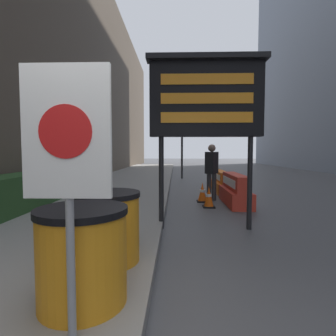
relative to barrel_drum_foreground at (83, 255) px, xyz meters
name	(u,v)px	position (x,y,z in m)	size (l,w,h in m)	color
building_left_facade	(69,42)	(-3.78, 9.20, 5.70)	(0.40, 50.40, 12.60)	brown
hedge_strip	(1,196)	(-2.98, 3.26, -0.02)	(0.90, 6.91, 0.85)	#284C23
barrel_drum_foreground	(83,255)	(0.00, 0.00, 0.00)	(0.83, 0.83, 0.89)	orange
barrel_drum_middle	(108,226)	(-0.01, 0.92, 0.00)	(0.83, 0.83, 0.89)	orange
warning_sign	(67,152)	(0.10, -0.52, 0.94)	(0.62, 0.08, 2.00)	gray
message_board	(206,100)	(1.45, 2.88, 1.97)	(2.32, 0.36, 3.40)	black
jersey_barrier_red_striped	(235,191)	(2.63, 5.45, -0.21)	(0.62, 2.10, 0.89)	red
jersey_barrier_orange_near	(220,182)	(2.63, 7.98, -0.25)	(0.55, 2.18, 0.81)	orange
traffic_cone_near	(202,193)	(1.69, 5.77, -0.31)	(0.33, 0.33, 0.60)	black
traffic_cone_mid	(209,197)	(1.79, 4.95, -0.32)	(0.33, 0.33, 0.59)	black
traffic_light_near_curb	(182,124)	(1.23, 12.87, 2.53)	(0.28, 0.44, 4.35)	#2D2D30
pedestrian_worker	(212,167)	(2.00, 6.03, 0.46)	(0.47, 0.55, 1.79)	#333338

